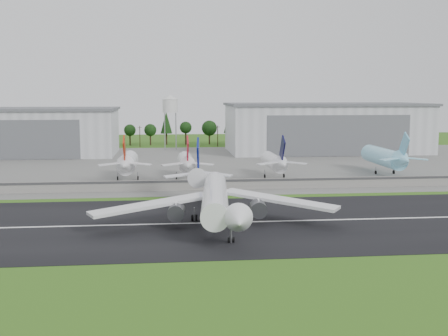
{
  "coord_description": "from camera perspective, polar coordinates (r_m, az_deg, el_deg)",
  "views": [
    {
      "loc": [
        -7.92,
        -118.16,
        30.21
      ],
      "look_at": [
        8.76,
        40.0,
        9.0
      ],
      "focal_mm": 45.0,
      "sensor_mm": 36.0,
      "label": 1
    }
  ],
  "objects": [
    {
      "name": "treeline",
      "position": [
        334.62,
        -4.64,
        2.39
      ],
      "size": [
        320.0,
        16.0,
        22.0
      ],
      "primitive_type": null,
      "color": "black",
      "rests_on": "ground"
    },
    {
      "name": "utility_poles",
      "position": [
        319.69,
        -4.58,
        2.15
      ],
      "size": [
        230.0,
        3.0,
        12.0
      ],
      "primitive_type": null,
      "color": "black",
      "rests_on": "ground"
    },
    {
      "name": "main_airliner",
      "position": [
        130.71,
        -0.87,
        -3.57
      ],
      "size": [
        57.05,
        59.27,
        18.17
      ],
      "rotation": [
        0.0,
        0.0,
        3.05
      ],
      "color": "white",
      "rests_on": "runway"
    },
    {
      "name": "hangar_west",
      "position": [
        292.7,
        -20.3,
        3.49
      ],
      "size": [
        97.0,
        44.0,
        23.2
      ],
      "color": "silver",
      "rests_on": "ground"
    },
    {
      "name": "water_tower",
      "position": [
        303.22,
        -5.5,
        6.49
      ],
      "size": [
        8.4,
        8.4,
        29.4
      ],
      "color": "#99999E",
      "rests_on": "ground"
    },
    {
      "name": "parked_jet_skyblue",
      "position": [
        217.25,
        16.2,
        1.05
      ],
      "size": [
        7.36,
        37.29,
        17.15
      ],
      "color": "#92E0FD",
      "rests_on": "ground"
    },
    {
      "name": "runway_centerline",
      "position": [
        131.88,
        -2.43,
        -5.6
      ],
      "size": [
        220.0,
        1.0,
        0.02
      ],
      "primitive_type": "cube",
      "color": "white",
      "rests_on": "runway"
    },
    {
      "name": "parked_jet_red_b",
      "position": [
        196.33,
        -3.85,
        0.53
      ],
      "size": [
        7.36,
        31.29,
        16.6
      ],
      "color": "silver",
      "rests_on": "ground"
    },
    {
      "name": "blast_fence",
      "position": [
        175.64,
        -3.36,
        -1.72
      ],
      "size": [
        240.0,
        0.61,
        3.5
      ],
      "color": "gray",
      "rests_on": "ground"
    },
    {
      "name": "parked_jet_red_a",
      "position": [
        196.64,
        -9.81,
        0.52
      ],
      "size": [
        7.36,
        31.29,
        16.89
      ],
      "color": "white",
      "rests_on": "ground"
    },
    {
      "name": "parked_jet_navy",
      "position": [
        200.0,
        5.23,
        0.61
      ],
      "size": [
        7.36,
        31.29,
        16.49
      ],
      "color": "white",
      "rests_on": "ground"
    },
    {
      "name": "runway",
      "position": [
        131.9,
        -2.43,
        -5.63
      ],
      "size": [
        320.0,
        60.0,
        0.1
      ],
      "primitive_type": "cube",
      "color": "black",
      "rests_on": "ground"
    },
    {
      "name": "apron",
      "position": [
        240.19,
        -4.08,
        0.36
      ],
      "size": [
        320.0,
        150.0,
        0.1
      ],
      "primitive_type": "cube",
      "color": "slate",
      "rests_on": "ground"
    },
    {
      "name": "ground",
      "position": [
        122.21,
        -2.13,
        -6.72
      ],
      "size": [
        600.0,
        600.0,
        0.0
      ],
      "primitive_type": "plane",
      "color": "#2F6116",
      "rests_on": "ground"
    },
    {
      "name": "hangar_east",
      "position": [
        295.49,
        10.31,
        4.06
      ],
      "size": [
        102.0,
        47.0,
        25.2
      ],
      "color": "silver",
      "rests_on": "ground"
    }
  ]
}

